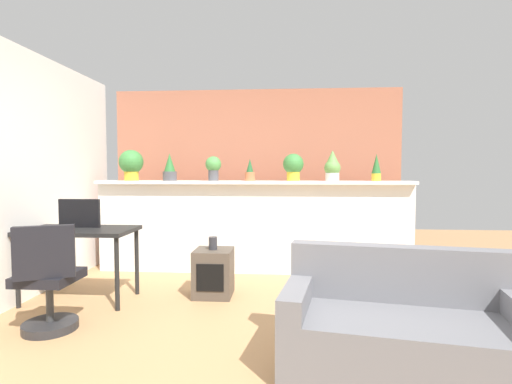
{
  "coord_description": "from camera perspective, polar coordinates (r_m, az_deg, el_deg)",
  "views": [
    {
      "loc": [
        0.41,
        -3.03,
        1.34
      ],
      "look_at": [
        0.09,
        1.29,
        1.1
      ],
      "focal_mm": 27.24,
      "sensor_mm": 36.0,
      "label": 1
    }
  ],
  "objects": [
    {
      "name": "plant_shelf",
      "position": [
        5.01,
        -0.52,
        1.43
      ],
      "size": [
        4.09,
        0.3,
        0.04
      ],
      "primitive_type": "cube",
      "color": "white",
      "rests_on": "divider_wall"
    },
    {
      "name": "potted_plant_5",
      "position": [
        5.0,
        11.16,
        3.74
      ],
      "size": [
        0.2,
        0.2,
        0.39
      ],
      "color": "silver",
      "rests_on": "plant_shelf"
    },
    {
      "name": "tv_monitor",
      "position": [
        4.45,
        -24.5,
        -2.85
      ],
      "size": [
        0.43,
        0.04,
        0.3
      ],
      "primitive_type": "cube",
      "color": "black",
      "rests_on": "desk"
    },
    {
      "name": "office_chair",
      "position": [
        3.71,
        -28.2,
        -12.1
      ],
      "size": [
        0.51,
        0.52,
        0.91
      ],
      "color": "#262628",
      "rests_on": "ground"
    },
    {
      "name": "desk",
      "position": [
        4.39,
        -24.49,
        -5.99
      ],
      "size": [
        1.1,
        0.6,
        0.75
      ],
      "color": "black",
      "rests_on": "ground"
    },
    {
      "name": "side_cube_shelf",
      "position": [
        4.27,
        -6.26,
        -11.7
      ],
      "size": [
        0.4,
        0.41,
        0.5
      ],
      "color": "#4C4238",
      "rests_on": "ground"
    },
    {
      "name": "potted_plant_6",
      "position": [
        5.14,
        17.26,
        3.44
      ],
      "size": [
        0.12,
        0.12,
        0.34
      ],
      "color": "gold",
      "rests_on": "plant_shelf"
    },
    {
      "name": "potted_plant_2",
      "position": [
        5.07,
        -6.28,
        3.72
      ],
      "size": [
        0.21,
        0.21,
        0.32
      ],
      "color": "#4C4C51",
      "rests_on": "plant_shelf"
    },
    {
      "name": "vase_on_shelf",
      "position": [
        4.2,
        -6.34,
        -7.47
      ],
      "size": [
        0.09,
        0.09,
        0.14
      ],
      "primitive_type": "cylinder",
      "color": "#2D2D33",
      "rests_on": "side_cube_shelf"
    },
    {
      "name": "potted_plant_3",
      "position": [
        4.99,
        -0.9,
        2.99
      ],
      "size": [
        0.13,
        0.13,
        0.28
      ],
      "color": "#C66B42",
      "rests_on": "plant_shelf"
    },
    {
      "name": "brick_wall_behind",
      "position": [
        5.65,
        0.01,
        2.23
      ],
      "size": [
        4.09,
        0.1,
        2.5
      ],
      "primitive_type": "cube",
      "color": "#AD664C",
      "rests_on": "ground"
    },
    {
      "name": "couch",
      "position": [
        2.9,
        20.77,
        -18.48
      ],
      "size": [
        1.67,
        1.02,
        0.8
      ],
      "color": "slate",
      "rests_on": "ground"
    },
    {
      "name": "potted_plant_0",
      "position": [
        5.35,
        -17.85,
        4.0
      ],
      "size": [
        0.32,
        0.32,
        0.4
      ],
      "color": "gold",
      "rests_on": "plant_shelf"
    },
    {
      "name": "potted_plant_1",
      "position": [
        5.17,
        -12.56,
        3.39
      ],
      "size": [
        0.18,
        0.18,
        0.36
      ],
      "color": "#4C4C51",
      "rests_on": "plant_shelf"
    },
    {
      "name": "divider_wall",
      "position": [
        5.11,
        -0.48,
        -5.37
      ],
      "size": [
        4.09,
        0.16,
        1.17
      ],
      "primitive_type": "cube",
      "color": "white",
      "rests_on": "ground"
    },
    {
      "name": "ground_plane",
      "position": [
        3.34,
        -3.44,
        -20.54
      ],
      "size": [
        12.0,
        12.0,
        0.0
      ],
      "primitive_type": "plane",
      "color": "tan"
    },
    {
      "name": "potted_plant_4",
      "position": [
        5.02,
        5.5,
        3.85
      ],
      "size": [
        0.27,
        0.27,
        0.35
      ],
      "color": "gold",
      "rests_on": "plant_shelf"
    }
  ]
}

